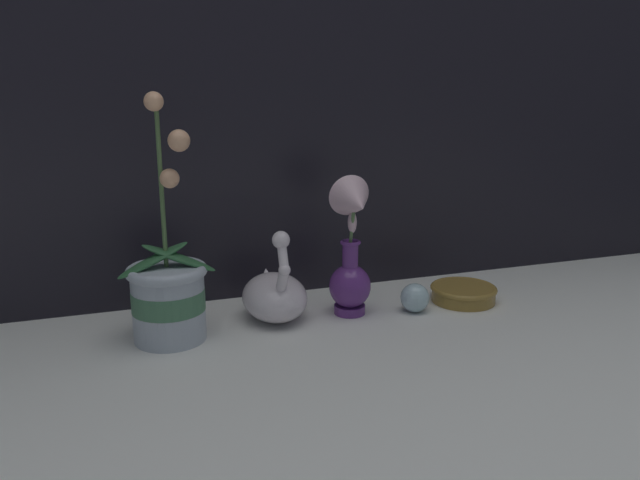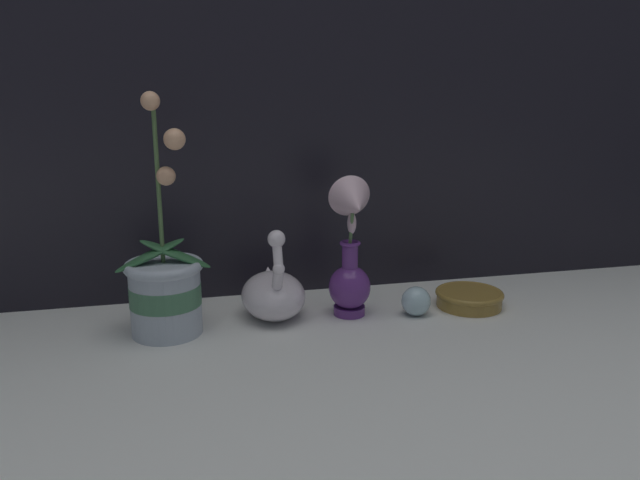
# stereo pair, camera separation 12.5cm
# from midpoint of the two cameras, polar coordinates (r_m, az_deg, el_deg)

# --- Properties ---
(ground_plane) EXTENTS (2.80, 2.80, 0.00)m
(ground_plane) POSITION_cam_midpoint_polar(r_m,az_deg,el_deg) (1.17, -0.41, -8.98)
(ground_plane) COLOR silver
(window_backdrop) EXTENTS (2.80, 0.03, 1.20)m
(window_backdrop) POSITION_cam_midpoint_polar(r_m,az_deg,el_deg) (1.37, -4.69, 19.98)
(window_backdrop) COLOR black
(window_backdrop) RESTS_ON ground_plane
(orchid_potted_plant) EXTENTS (0.18, 0.15, 0.45)m
(orchid_potted_plant) POSITION_cam_midpoint_polar(r_m,az_deg,el_deg) (1.18, -16.68, -4.60)
(orchid_potted_plant) COLOR #B2BCCC
(orchid_potted_plant) RESTS_ON ground_plane
(swan_figurine) EXTENTS (0.13, 0.19, 0.19)m
(swan_figurine) POSITION_cam_midpoint_polar(r_m,az_deg,el_deg) (1.25, -7.08, -4.96)
(swan_figurine) COLOR white
(swan_figurine) RESTS_ON ground_plane
(blue_vase) EXTENTS (0.09, 0.11, 0.29)m
(blue_vase) POSITION_cam_midpoint_polar(r_m,az_deg,el_deg) (1.24, 0.09, -1.20)
(blue_vase) COLOR #602D7F
(blue_vase) RESTS_ON ground_plane
(glass_sphere) EXTENTS (0.06, 0.06, 0.06)m
(glass_sphere) POSITION_cam_midpoint_polar(r_m,az_deg,el_deg) (1.30, 5.95, -5.32)
(glass_sphere) COLOR silver
(glass_sphere) RESTS_ON ground_plane
(amber_dish) EXTENTS (0.14, 0.14, 0.03)m
(amber_dish) POSITION_cam_midpoint_polar(r_m,az_deg,el_deg) (1.37, 10.46, -4.76)
(amber_dish) COLOR olive
(amber_dish) RESTS_ON ground_plane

